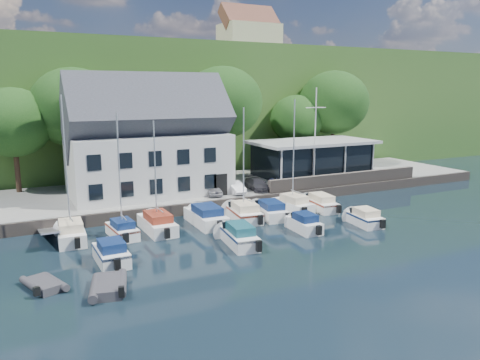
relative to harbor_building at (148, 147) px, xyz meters
The scene contains 35 objects.
ground 18.70m from the harbor_building, 67.01° to the right, with size 180.00×180.00×0.00m, color black.
quay 8.57m from the harbor_building, ahead, with size 60.00×13.00×1.00m, color gray.
quay_face 10.14m from the harbor_building, 38.16° to the right, with size 60.00×0.30×1.00m, color #5A5048.
hillside 46.11m from the harbor_building, 81.25° to the left, with size 160.00×75.00×16.00m, color #2C5620.
field_patch 56.60m from the harbor_building, 74.34° to the left, with size 50.00×30.00×0.30m, color #5A6A35.
farmhouse 48.15m from the harbor_building, 50.75° to the left, with size 10.40×7.00×8.20m, color #BEAF92, non-canonical shape.
harbor_building is the anchor object (origin of this frame).
club_pavilion 18.15m from the harbor_building, ahead, with size 13.20×7.20×4.10m, color black, non-canonical shape.
seawall 20.03m from the harbor_building, 15.03° to the right, with size 18.00×0.50×1.20m, color #5A5048.
gangway 13.23m from the harbor_building, 141.71° to the right, with size 1.20×6.00×1.40m, color silver, non-canonical shape.
car_silver 7.11m from the harbor_building, 33.92° to the right, with size 1.34×3.33×1.13m, color #AEAEB3.
car_white 8.84m from the harbor_building, 26.23° to the right, with size 1.17×3.36×1.11m, color silver.
car_dgrey 10.89m from the harbor_building, 18.99° to the right, with size 1.57×3.86×1.12m, color #333238.
car_blue 13.49m from the harbor_building, 12.65° to the right, with size 1.41×3.58×1.22m, color navy.
flagpole 16.40m from the harbor_building, 13.36° to the right, with size 2.33×0.20×9.72m, color silver, non-canonical shape.
tree_0 12.47m from the harbor_building, 151.42° to the left, with size 7.15×7.15×9.77m, color #11330F, non-canonical shape.
tree_1 8.37m from the harbor_building, 131.38° to the left, with size 8.53×8.53×11.66m, color #11330F, non-canonical shape.
tree_2 5.52m from the harbor_building, 59.07° to the left, with size 7.28×7.28×9.95m, color #11330F, non-canonical shape.
tree_3 11.96m from the harbor_building, 29.74° to the left, with size 8.85×8.85×12.10m, color #11330F, non-canonical shape.
tree_4 21.23m from the harbor_building, 16.98° to the left, with size 6.51×6.51×8.90m, color #11330F, non-canonical shape.
tree_5 25.71m from the harbor_building, 11.87° to the left, with size 8.66×8.66×11.84m, color #11330F, non-canonical shape.
boat_r1_0 11.77m from the harbor_building, 133.47° to the right, with size 1.97×6.14×9.32m, color white, non-canonical shape.
boat_r1_1 10.37m from the harbor_building, 116.74° to the right, with size 1.67×4.96×8.25m, color white, non-canonical shape.
boat_r1_2 9.16m from the harbor_building, 102.40° to the right, with size 2.03×6.78×9.26m, color white, non-canonical shape.
boat_r1_3 10.15m from the harbor_building, 76.96° to the right, with size 2.26×7.03×1.57m, color white, non-canonical shape.
boat_r1_4 10.54m from the harbor_building, 59.98° to the right, with size 2.13×6.12×9.27m, color white, non-canonical shape.
boat_r1_5 12.90m from the harbor_building, 50.63° to the right, with size 1.99×6.09×1.43m, color white, non-canonical shape.
boat_r1_6 13.45m from the harbor_building, 39.93° to the right, with size 1.93×5.89×9.47m, color white, non-canonical shape.
boat_r1_7 16.43m from the harbor_building, 34.73° to the right, with size 1.78×6.27×1.42m, color white, non-canonical shape.
boat_r2_0 16.07m from the harbor_building, 114.50° to the right, with size 1.85×5.02×1.48m, color white, non-canonical shape.
boat_r2_2 15.29m from the harbor_building, 81.38° to the right, with size 1.78×6.27×1.52m, color white, non-canonical shape.
boat_r2_3 16.59m from the harbor_building, 59.89° to the right, with size 1.67×4.75×1.41m, color white, non-canonical shape.
boat_r2_4 20.17m from the harbor_building, 47.65° to the right, with size 1.79×4.88×1.35m, color white, non-canonical shape.
dinghy_0 19.96m from the harbor_building, 122.61° to the right, with size 1.63×2.72×0.63m, color #343338, non-canonical shape.
dinghy_1 20.21m from the harbor_building, 112.07° to the right, with size 1.96×3.26×0.76m, color #343338, non-canonical shape.
Camera 1 is at (-18.49, -25.58, 10.53)m, focal length 35.00 mm.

